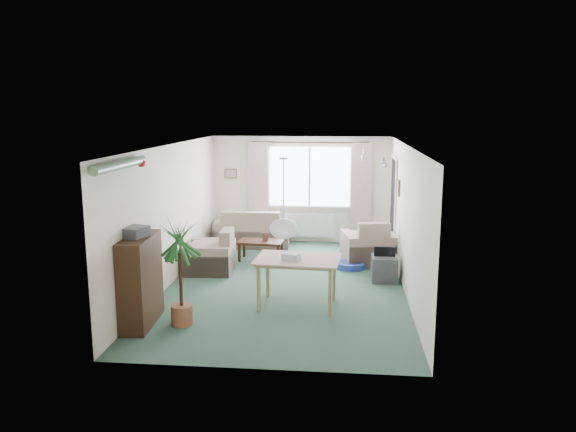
# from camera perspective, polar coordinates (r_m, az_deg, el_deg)

# --- Properties ---
(ground) EXTENTS (6.50, 6.50, 0.00)m
(ground) POSITION_cam_1_polar(r_m,az_deg,el_deg) (9.80, -0.17, -6.95)
(ground) COLOR #315242
(window) EXTENTS (1.80, 0.03, 1.30)m
(window) POSITION_cam_1_polar(r_m,az_deg,el_deg) (12.63, 2.21, 4.02)
(window) COLOR white
(curtain_rod) EXTENTS (2.60, 0.03, 0.03)m
(curtain_rod) POSITION_cam_1_polar(r_m,az_deg,el_deg) (12.48, 2.22, 7.49)
(curtain_rod) COLOR black
(curtain_left) EXTENTS (0.45, 0.08, 2.00)m
(curtain_left) POSITION_cam_1_polar(r_m,az_deg,el_deg) (12.68, -3.02, 2.99)
(curtain_left) COLOR beige
(curtain_right) EXTENTS (0.45, 0.08, 2.00)m
(curtain_right) POSITION_cam_1_polar(r_m,az_deg,el_deg) (12.54, 7.43, 2.83)
(curtain_right) COLOR beige
(radiator) EXTENTS (1.20, 0.10, 0.55)m
(radiator) POSITION_cam_1_polar(r_m,az_deg,el_deg) (12.77, 2.17, -0.91)
(radiator) COLOR white
(doorway) EXTENTS (0.03, 0.95, 2.00)m
(doorway) POSITION_cam_1_polar(r_m,az_deg,el_deg) (11.71, 10.64, 0.83)
(doorway) COLOR black
(pendant_lamp) EXTENTS (0.36, 0.36, 0.36)m
(pendant_lamp) POSITION_cam_1_polar(r_m,az_deg,el_deg) (7.19, -0.45, -1.30)
(pendant_lamp) COLOR white
(tinsel_garland) EXTENTS (1.60, 1.60, 0.12)m
(tinsel_garland) POSITION_cam_1_polar(r_m,az_deg,el_deg) (7.59, -16.65, 5.00)
(tinsel_garland) COLOR #196626
(bauble_cluster_a) EXTENTS (0.20, 0.20, 0.20)m
(bauble_cluster_a) POSITION_cam_1_polar(r_m,az_deg,el_deg) (10.22, 7.65, 6.40)
(bauble_cluster_a) COLOR silver
(bauble_cluster_b) EXTENTS (0.20, 0.20, 0.20)m
(bauble_cluster_b) POSITION_cam_1_polar(r_m,az_deg,el_deg) (9.05, 9.81, 5.77)
(bauble_cluster_b) COLOR silver
(wall_picture_back) EXTENTS (0.28, 0.03, 0.22)m
(wall_picture_back) POSITION_cam_1_polar(r_m,az_deg,el_deg) (12.86, -5.84, 4.32)
(wall_picture_back) COLOR brown
(wall_picture_right) EXTENTS (0.03, 0.24, 0.30)m
(wall_picture_right) POSITION_cam_1_polar(r_m,az_deg,el_deg) (10.64, 11.17, 2.82)
(wall_picture_right) COLOR brown
(sofa) EXTENTS (1.67, 0.95, 0.82)m
(sofa) POSITION_cam_1_polar(r_m,az_deg,el_deg) (12.47, -3.66, -1.17)
(sofa) COLOR tan
(sofa) RESTS_ON ground
(armchair_corner) EXTENTS (1.14, 1.10, 0.87)m
(armchair_corner) POSITION_cam_1_polar(r_m,az_deg,el_deg) (11.15, 8.21, -2.53)
(armchair_corner) COLOR beige
(armchair_corner) RESTS_ON ground
(armchair_left) EXTENTS (0.88, 0.93, 0.80)m
(armchair_left) POSITION_cam_1_polar(r_m,az_deg,el_deg) (10.57, -7.94, -3.49)
(armchair_left) COLOR #C7AE96
(armchair_left) RESTS_ON ground
(coffee_table) EXTENTS (0.92, 0.55, 0.40)m
(coffee_table) POSITION_cam_1_polar(r_m,az_deg,el_deg) (11.30, -2.77, -3.51)
(coffee_table) COLOR black
(coffee_table) RESTS_ON ground
(photo_frame) EXTENTS (0.12, 0.02, 0.16)m
(photo_frame) POSITION_cam_1_polar(r_m,az_deg,el_deg) (11.25, -2.31, -2.10)
(photo_frame) COLOR #503129
(photo_frame) RESTS_ON coffee_table
(bookshelf) EXTENTS (0.40, 1.05, 1.26)m
(bookshelf) POSITION_cam_1_polar(r_m,az_deg,el_deg) (8.14, -14.74, -6.39)
(bookshelf) COLOR black
(bookshelf) RESTS_ON ground
(hifi_box) EXTENTS (0.36, 0.41, 0.14)m
(hifi_box) POSITION_cam_1_polar(r_m,az_deg,el_deg) (7.96, -15.29, -1.58)
(hifi_box) COLOR #3A3B40
(hifi_box) RESTS_ON bookshelf
(houseplant) EXTENTS (0.84, 0.84, 1.52)m
(houseplant) POSITION_cam_1_polar(r_m,az_deg,el_deg) (7.96, -10.88, -5.65)
(houseplant) COLOR #245B1F
(houseplant) RESTS_ON ground
(dining_table) EXTENTS (1.23, 0.87, 0.73)m
(dining_table) POSITION_cam_1_polar(r_m,az_deg,el_deg) (8.68, 0.97, -6.78)
(dining_table) COLOR #A08156
(dining_table) RESTS_ON ground
(gift_box) EXTENTS (0.29, 0.25, 0.12)m
(gift_box) POSITION_cam_1_polar(r_m,az_deg,el_deg) (8.48, 0.33, -4.20)
(gift_box) COLOR silver
(gift_box) RESTS_ON dining_table
(tv_cube) EXTENTS (0.45, 0.49, 0.44)m
(tv_cube) POSITION_cam_1_polar(r_m,az_deg,el_deg) (10.09, 9.74, -5.27)
(tv_cube) COLOR #3A393E
(tv_cube) RESTS_ON ground
(pet_bed) EXTENTS (0.60, 0.60, 0.12)m
(pet_bed) POSITION_cam_1_polar(r_m,az_deg,el_deg) (10.83, 6.36, -4.96)
(pet_bed) COLOR navy
(pet_bed) RESTS_ON ground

